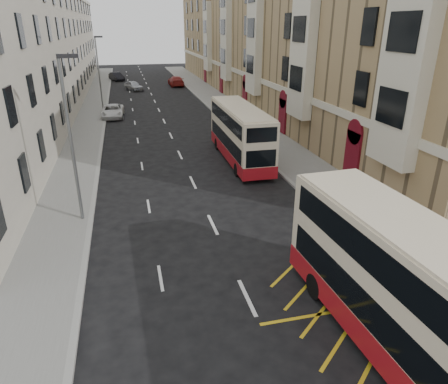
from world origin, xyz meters
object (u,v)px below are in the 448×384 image
object	(u,v)px
double_decker_front	(414,300)
car_dark	(117,77)
street_lamp_far	(99,69)
double_decker_rear	(240,134)
white_van	(113,111)
car_red	(176,81)
street_lamp_near	(71,133)
car_silver	(134,86)
pedestrian_far	(413,259)

from	to	relation	value
double_decker_front	car_dark	bearing A→B (deg)	94.62
street_lamp_far	double_decker_rear	size ratio (longest dim) A/B	0.80
white_van	double_decker_front	bearing A→B (deg)	-73.75
car_dark	car_red	size ratio (longest dim) A/B	0.81
street_lamp_near	car_silver	xyz separation A→B (m)	(4.03, 44.09, -3.93)
double_decker_rear	car_silver	world-z (taller)	double_decker_rear
white_van	car_red	bearing A→B (deg)	69.27
white_van	car_silver	xyz separation A→B (m)	(2.85, 18.99, 0.03)
car_dark	street_lamp_far	bearing A→B (deg)	-113.38
car_dark	car_red	xyz separation A→B (m)	(9.47, -9.06, 0.07)
double_decker_front	double_decker_rear	size ratio (longest dim) A/B	1.08
pedestrian_far	double_decker_rear	bearing A→B (deg)	-58.49
white_van	car_dark	distance (m)	31.45
double_decker_front	double_decker_rear	distance (m)	19.49
street_lamp_near	car_red	distance (m)	48.88
street_lamp_near	street_lamp_far	distance (m)	30.00
car_red	street_lamp_far	bearing A→B (deg)	57.94
street_lamp_far	pedestrian_far	xyz separation A→B (m)	(12.70, -38.66, -3.53)
street_lamp_near	car_red	xyz separation A→B (m)	(10.92, 47.49, -3.85)
double_decker_rear	pedestrian_far	distance (m)	16.41
pedestrian_far	car_red	xyz separation A→B (m)	(-1.78, 56.15, -0.33)
street_lamp_far	double_decker_front	size ratio (longest dim) A/B	0.74
car_red	car_silver	bearing A→B (deg)	26.19
double_decker_rear	pedestrian_far	size ratio (longest dim) A/B	5.22
white_van	car_silver	world-z (taller)	car_silver
street_lamp_near	double_decker_front	size ratio (longest dim) A/B	0.74
street_lamp_near	car_red	world-z (taller)	street_lamp_near
pedestrian_far	car_silver	bearing A→B (deg)	-56.97
double_decker_rear	street_lamp_near	bearing A→B (deg)	-143.29
street_lamp_far	car_silver	world-z (taller)	street_lamp_far
pedestrian_far	car_dark	size ratio (longest dim) A/B	0.44
double_decker_front	pedestrian_far	world-z (taller)	double_decker_front
pedestrian_far	white_van	bearing A→B (deg)	-47.46
car_dark	double_decker_rear	bearing A→B (deg)	-99.81
car_silver	car_dark	bearing A→B (deg)	79.89
street_lamp_near	street_lamp_far	world-z (taller)	same
pedestrian_far	car_silver	distance (m)	53.46
street_lamp_near	street_lamp_far	bearing A→B (deg)	90.00
double_decker_front	car_silver	world-z (taller)	double_decker_front
pedestrian_far	car_silver	world-z (taller)	pedestrian_far
double_decker_rear	car_silver	distance (m)	37.10
street_lamp_far	car_red	xyz separation A→B (m)	(10.92, 17.49, -3.85)
street_lamp_near	double_decker_front	world-z (taller)	street_lamp_near
double_decker_front	car_red	size ratio (longest dim) A/B	2.00
car_silver	car_dark	size ratio (longest dim) A/B	0.95
street_lamp_far	white_van	xyz separation A→B (m)	(1.18, -4.90, -3.96)
car_silver	car_red	size ratio (longest dim) A/B	0.77
white_van	car_red	size ratio (longest dim) A/B	0.90
car_silver	car_red	bearing A→B (deg)	4.48
double_decker_rear	double_decker_front	bearing A→B (deg)	-90.47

